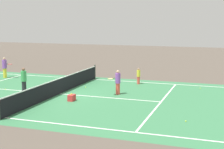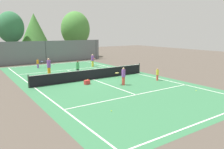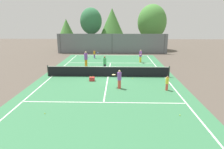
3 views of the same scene
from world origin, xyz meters
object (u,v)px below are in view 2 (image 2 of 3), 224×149
at_px(tennis_ball_2, 96,77).
at_px(tennis_ball_3, 117,78).
at_px(ball_crate, 87,82).
at_px(tennis_ball_6, 196,91).
at_px(player_2, 49,67).
at_px(tennis_ball_1, 77,64).
at_px(player_1, 123,76).
at_px(player_5, 157,74).
at_px(tennis_ball_0, 111,111).
at_px(player_4, 38,63).
at_px(player_3, 93,60).
at_px(player_0, 78,68).
at_px(tennis_ball_5, 75,73).
at_px(tennis_ball_4, 125,73).

bearing_deg(tennis_ball_2, tennis_ball_3, -37.49).
relative_size(ball_crate, tennis_ball_3, 7.15).
relative_size(tennis_ball_3, tennis_ball_6, 1.00).
distance_m(player_2, tennis_ball_1, 8.30).
bearing_deg(tennis_ball_2, ball_crate, -136.10).
xyz_separation_m(player_1, tennis_ball_2, (-0.36, 3.97, -0.75)).
relative_size(player_5, tennis_ball_0, 17.73).
bearing_deg(ball_crate, player_1, -38.84).
relative_size(player_4, tennis_ball_2, 17.72).
bearing_deg(tennis_ball_0, player_3, 64.46).
distance_m(player_3, player_5, 10.80).
distance_m(player_0, player_5, 8.05).
height_order(player_4, player_5, same).
height_order(player_3, tennis_ball_0, player_3).
bearing_deg(tennis_ball_5, tennis_ball_2, -79.13).
bearing_deg(player_3, tennis_ball_3, -101.44).
height_order(player_3, tennis_ball_1, player_3).
xyz_separation_m(tennis_ball_1, tennis_ball_5, (-3.10, -5.94, 0.00)).
relative_size(player_0, player_1, 1.06).
bearing_deg(tennis_ball_3, player_0, 132.75).
relative_size(tennis_ball_0, tennis_ball_2, 1.00).
bearing_deg(tennis_ball_6, tennis_ball_1, 94.47).
bearing_deg(tennis_ball_4, tennis_ball_2, -178.08).
xyz_separation_m(player_0, player_2, (-2.34, 1.96, 0.11)).
height_order(player_3, player_5, player_3).
bearing_deg(player_2, tennis_ball_1, 44.17).
bearing_deg(tennis_ball_3, player_4, 114.39).
relative_size(player_1, tennis_ball_0, 23.05).
relative_size(player_3, tennis_ball_0, 24.82).
xyz_separation_m(player_4, tennis_ball_2, (3.10, -9.18, -0.58)).
bearing_deg(tennis_ball_0, player_0, 74.62).
height_order(ball_crate, tennis_ball_0, ball_crate).
bearing_deg(tennis_ball_4, player_0, 161.50).
bearing_deg(tennis_ball_1, player_4, -176.93).
xyz_separation_m(player_1, tennis_ball_0, (-4.39, -4.71, -0.75)).
bearing_deg(player_4, tennis_ball_3, -65.61).
relative_size(player_2, tennis_ball_4, 27.47).
bearing_deg(player_3, tennis_ball_5, -143.25).
xyz_separation_m(player_3, tennis_ball_5, (-3.87, -2.89, -0.81)).
height_order(tennis_ball_1, tennis_ball_2, same).
bearing_deg(tennis_ball_1, tennis_ball_2, -104.34).
bearing_deg(ball_crate, player_2, 103.83).
distance_m(player_0, tennis_ball_0, 10.86).
xyz_separation_m(player_3, tennis_ball_6, (0.65, -15.12, -0.81)).
relative_size(player_5, tennis_ball_1, 17.73).
xyz_separation_m(ball_crate, tennis_ball_0, (-1.95, -6.68, -0.15)).
bearing_deg(tennis_ball_6, tennis_ball_0, 179.89).
height_order(tennis_ball_3, tennis_ball_4, same).
height_order(player_2, player_3, player_2).
distance_m(player_1, tennis_ball_5, 7.62).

